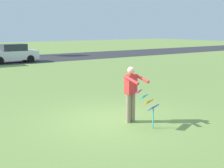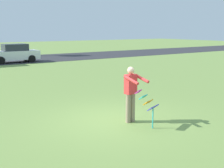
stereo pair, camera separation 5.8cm
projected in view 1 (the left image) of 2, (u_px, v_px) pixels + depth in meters
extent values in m
plane|color=olive|center=(113.00, 120.00, 9.40)|extent=(120.00, 120.00, 0.00)
cylinder|color=gray|center=(133.00, 107.00, 9.23)|extent=(0.16, 0.16, 0.90)
cylinder|color=gray|center=(128.00, 108.00, 9.11)|extent=(0.16, 0.16, 0.90)
cube|color=red|center=(131.00, 84.00, 9.03)|extent=(0.38, 0.26, 0.60)
sphere|color=beige|center=(131.00, 70.00, 8.96)|extent=(0.22, 0.22, 0.22)
cylinder|color=red|center=(142.00, 78.00, 8.96)|extent=(0.15, 0.59, 0.24)
cylinder|color=red|center=(131.00, 80.00, 8.68)|extent=(0.15, 0.59, 0.24)
cube|color=#D83399|center=(139.00, 92.00, 8.73)|extent=(0.26, 0.21, 0.12)
cube|color=#33BFBF|center=(143.00, 97.00, 8.66)|extent=(0.35, 0.25, 0.12)
cube|color=orange|center=(148.00, 102.00, 8.60)|extent=(0.44, 0.28, 0.12)
cube|color=#4C4CCC|center=(153.00, 107.00, 8.54)|extent=(0.53, 0.32, 0.12)
cylinder|color=#33BFBF|center=(153.00, 118.00, 8.59)|extent=(0.04, 0.04, 0.62)
cube|color=white|center=(12.00, 55.00, 25.53)|extent=(4.21, 1.73, 0.76)
cube|color=#282D38|center=(14.00, 47.00, 25.49)|extent=(2.03, 1.41, 0.60)
cylinder|color=black|center=(0.00, 61.00, 24.20)|extent=(0.64, 0.22, 0.64)
cylinder|color=black|center=(31.00, 59.00, 25.68)|extent=(0.64, 0.22, 0.64)
cylinder|color=black|center=(24.00, 57.00, 26.97)|extent=(0.64, 0.22, 0.64)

